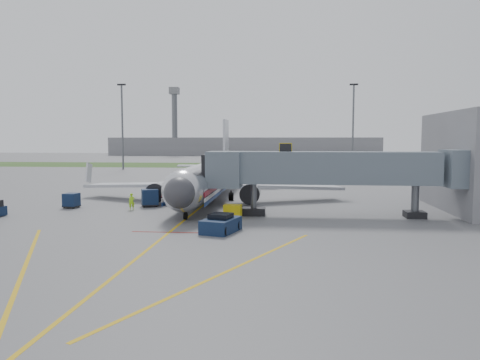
# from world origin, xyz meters

# --- Properties ---
(ground) EXTENTS (400.00, 400.00, 0.00)m
(ground) POSITION_xyz_m (0.00, 0.00, 0.00)
(ground) COLOR #565659
(ground) RESTS_ON ground
(grass_strip) EXTENTS (300.00, 25.00, 0.01)m
(grass_strip) POSITION_xyz_m (0.00, 90.00, 0.01)
(grass_strip) COLOR #2D4C1E
(grass_strip) RESTS_ON ground
(apron_markings) EXTENTS (21.52, 50.00, 0.01)m
(apron_markings) POSITION_xyz_m (0.00, -7.40, 0.00)
(apron_markings) COLOR gold
(apron_markings) RESTS_ON ground
(airliner) EXTENTS (32.10, 35.67, 10.25)m
(airliner) POSITION_xyz_m (0.00, 15.25, 2.65)
(airliner) COLOR silver
(airliner) RESTS_ON ground
(jet_bridge) EXTENTS (25.30, 4.00, 6.90)m
(jet_bridge) POSITION_xyz_m (12.86, 5.00, 4.47)
(jet_bridge) COLOR slate
(jet_bridge) RESTS_ON ground
(light_mast_left) EXTENTS (2.00, 0.44, 20.40)m
(light_mast_left) POSITION_xyz_m (-30.00, 70.00, 10.78)
(light_mast_left) COLOR #595B60
(light_mast_left) RESTS_ON ground
(light_mast_right) EXTENTS (2.00, 0.44, 20.40)m
(light_mast_right) POSITION_xyz_m (25.00, 75.00, 10.78)
(light_mast_right) COLOR #595B60
(light_mast_right) RESTS_ON ground
(distant_terminal) EXTENTS (120.00, 14.00, 8.00)m
(distant_terminal) POSITION_xyz_m (-10.00, 170.00, 4.00)
(distant_terminal) COLOR slate
(distant_terminal) RESTS_ON ground
(control_tower) EXTENTS (4.00, 4.00, 30.00)m
(control_tower) POSITION_xyz_m (-40.00, 165.00, 17.33)
(control_tower) COLOR #595B60
(control_tower) RESTS_ON ground
(pushback_tug) EXTENTS (3.09, 4.01, 1.47)m
(pushback_tug) POSITION_xyz_m (4.00, -3.50, 0.62)
(pushback_tug) COLOR #0C1C37
(pushback_tug) RESTS_ON ground
(baggage_cart_a) EXTENTS (1.56, 1.56, 1.54)m
(baggage_cart_a) POSITION_xyz_m (-13.60, 7.90, 0.79)
(baggage_cart_a) COLOR #0C1C37
(baggage_cart_a) RESTS_ON ground
(baggage_cart_b) EXTENTS (2.26, 2.26, 1.88)m
(baggage_cart_b) POSITION_xyz_m (-5.58, 9.66, 0.96)
(baggage_cart_b) COLOR #0C1C37
(baggage_cart_b) RESTS_ON ground
(baggage_cart_c) EXTENTS (1.95, 1.95, 1.69)m
(baggage_cart_c) POSITION_xyz_m (-3.00, 16.53, 0.86)
(baggage_cart_c) COLOR #0C1C37
(baggage_cart_c) RESTS_ON ground
(belt_loader) EXTENTS (2.76, 4.63, 2.20)m
(belt_loader) POSITION_xyz_m (-2.48, 15.43, 0.55)
(belt_loader) COLOR #0C1C37
(belt_loader) RESTS_ON ground
(ground_power_cart) EXTENTS (1.68, 1.21, 1.26)m
(ground_power_cart) POSITION_xyz_m (4.20, 3.00, 0.62)
(ground_power_cart) COLOR #D4BB0C
(ground_power_cart) RESTS_ON ground
(ramp_worker) EXTENTS (0.73, 0.59, 1.73)m
(ramp_worker) POSITION_xyz_m (-6.72, 7.04, 0.86)
(ramp_worker) COLOR #A1EE1C
(ramp_worker) RESTS_ON ground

